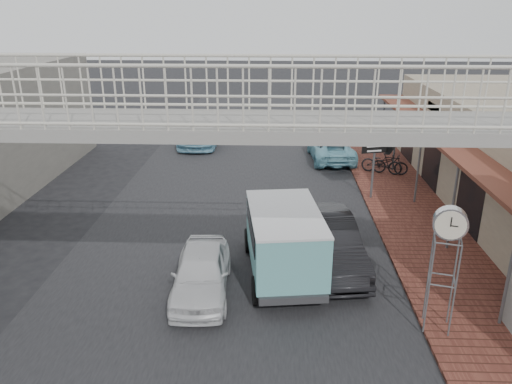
# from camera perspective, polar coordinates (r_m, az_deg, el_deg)

# --- Properties ---
(ground) EXTENTS (120.00, 120.00, 0.00)m
(ground) POSITION_cam_1_polar(r_m,az_deg,el_deg) (15.32, -3.36, -7.93)
(ground) COLOR black
(ground) RESTS_ON ground
(road_strip) EXTENTS (10.00, 60.00, 0.01)m
(road_strip) POSITION_cam_1_polar(r_m,az_deg,el_deg) (15.32, -3.36, -7.91)
(road_strip) COLOR black
(road_strip) RESTS_ON ground
(sidewalk) EXTENTS (3.00, 40.00, 0.10)m
(sidewalk) POSITION_cam_1_polar(r_m,az_deg,el_deg) (18.63, 17.94, -3.42)
(sidewalk) COLOR brown
(sidewalk) RESTS_ON ground
(footbridge) EXTENTS (16.40, 2.40, 6.34)m
(footbridge) POSITION_cam_1_polar(r_m,az_deg,el_deg) (10.36, -5.85, -2.94)
(footbridge) COLOR gray
(footbridge) RESTS_ON ground
(white_hatchback) EXTENTS (1.63, 3.71, 1.24)m
(white_hatchback) POSITION_cam_1_polar(r_m,az_deg,el_deg) (13.55, -6.28, -9.09)
(white_hatchback) COLOR silver
(white_hatchback) RESTS_ON ground
(dark_sedan) EXTENTS (2.23, 4.81, 1.53)m
(dark_sedan) POSITION_cam_1_polar(r_m,az_deg,el_deg) (14.96, 8.02, -5.56)
(dark_sedan) COLOR black
(dark_sedan) RESTS_ON ground
(angkot_curb) EXTENTS (2.26, 4.45, 1.20)m
(angkot_curb) POSITION_cam_1_polar(r_m,az_deg,el_deg) (25.36, 8.54, 4.97)
(angkot_curb) COLOR #72B4C6
(angkot_curb) RESTS_ON ground
(angkot_far) EXTENTS (2.09, 5.10, 1.48)m
(angkot_far) POSITION_cam_1_polar(r_m,az_deg,el_deg) (28.37, -6.33, 7.01)
(angkot_far) COLOR #72ACC6
(angkot_far) RESTS_ON ground
(angkot_van) EXTENTS (2.41, 4.45, 2.08)m
(angkot_van) POSITION_cam_1_polar(r_m,az_deg,el_deg) (13.99, 3.16, -4.75)
(angkot_van) COLOR black
(angkot_van) RESTS_ON ground
(motorcycle_near) EXTENTS (1.95, 1.31, 0.97)m
(motorcycle_near) POSITION_cam_1_polar(r_m,az_deg,el_deg) (23.48, 14.18, 3.26)
(motorcycle_near) COLOR black
(motorcycle_near) RESTS_ON sidewalk
(motorcycle_far) EXTENTS (1.64, 0.91, 0.95)m
(motorcycle_far) POSITION_cam_1_polar(r_m,az_deg,el_deg) (23.42, 15.09, 3.11)
(motorcycle_far) COLOR black
(motorcycle_far) RESTS_ON sidewalk
(street_clock) EXTENTS (0.79, 0.72, 3.08)m
(street_clock) POSITION_cam_1_polar(r_m,az_deg,el_deg) (11.83, 21.23, -3.98)
(street_clock) COLOR #59595B
(street_clock) RESTS_ON sidewalk
(arrow_sign) EXTENTS (1.66, 1.10, 2.76)m
(arrow_sign) POSITION_cam_1_polar(r_m,az_deg,el_deg) (20.08, 15.27, 5.47)
(arrow_sign) COLOR #59595B
(arrow_sign) RESTS_ON sidewalk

